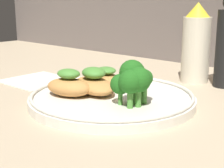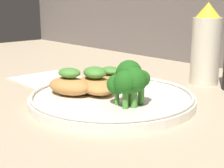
{
  "view_description": "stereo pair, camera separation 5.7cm",
  "coord_description": "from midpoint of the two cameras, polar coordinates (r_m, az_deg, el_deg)",
  "views": [
    {
      "loc": [
        36.6,
        -41.22,
        17.13
      ],
      "look_at": [
        0.0,
        0.0,
        3.4
      ],
      "focal_mm": 55.0,
      "sensor_mm": 36.0,
      "label": 1
    },
    {
      "loc": [
        40.64,
        -37.24,
        17.13
      ],
      "look_at": [
        0.0,
        0.0,
        3.4
      ],
      "focal_mm": 55.0,
      "sensor_mm": 36.0,
      "label": 2
    }
  ],
  "objects": [
    {
      "name": "ground_plane",
      "position": [
        0.58,
        2.82,
        -3.79
      ],
      "size": [
        180.0,
        180.0,
        1.0
      ],
      "primitive_type": "cube",
      "color": "tan"
    },
    {
      "name": "grilled_meat_middle",
      "position": [
        0.59,
        -0.08,
        0.16
      ],
      "size": [
        11.89,
        9.17,
        4.49
      ],
      "color": "#BC7F42",
      "rests_on": "plate"
    },
    {
      "name": "sauce_bottle",
      "position": [
        0.73,
        17.53,
        6.06
      ],
      "size": [
        5.8,
        5.8,
        16.49
      ],
      "color": "beige",
      "rests_on": "ground_plane"
    },
    {
      "name": "grilled_meat_back",
      "position": [
        0.63,
        2.24,
        0.89
      ],
      "size": [
        10.31,
        8.74,
        3.59
      ],
      "color": "#BC7F42",
      "rests_on": "plate"
    },
    {
      "name": "grilled_meat_front",
      "position": [
        0.58,
        -4.27,
        -0.06
      ],
      "size": [
        9.0,
        6.74,
        4.57
      ],
      "color": "#BC7F42",
      "rests_on": "plate"
    },
    {
      "name": "plate",
      "position": [
        0.57,
        2.83,
        -2.37
      ],
      "size": [
        27.74,
        27.74,
        2.0
      ],
      "color": "silver",
      "rests_on": "ground_plane"
    },
    {
      "name": "napkin",
      "position": [
        0.76,
        -8.57,
        0.91
      ],
      "size": [
        12.86,
        12.86,
        0.4
      ],
      "color": "silver",
      "rests_on": "ground_plane"
    },
    {
      "name": "broccoli_bunch",
      "position": [
        0.51,
        6.03,
        0.63
      ],
      "size": [
        6.14,
        6.01,
        6.87
      ],
      "color": "#4C8E38",
      "rests_on": "plate"
    }
  ]
}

